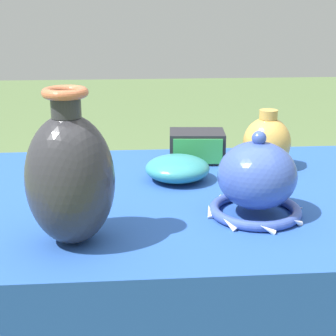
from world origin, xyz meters
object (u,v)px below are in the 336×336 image
(bowl_shallow_teal, at_px, (177,168))
(vase_tall_bulbous, at_px, (70,177))
(vase_dome_bell, at_px, (257,181))
(jar_round_ochre, at_px, (267,142))
(mosaic_tile_box, at_px, (197,146))

(bowl_shallow_teal, bearing_deg, vase_tall_bulbous, -123.97)
(vase_dome_bell, xyz_separation_m, jar_round_ochre, (0.11, 0.33, -0.00))
(vase_dome_bell, height_order, mosaic_tile_box, vase_dome_bell)
(vase_dome_bell, bearing_deg, vase_tall_bulbous, -164.97)
(mosaic_tile_box, distance_m, bowl_shallow_teal, 0.19)
(vase_tall_bulbous, distance_m, mosaic_tile_box, 0.61)
(jar_round_ochre, bearing_deg, vase_tall_bulbous, -138.53)
(bowl_shallow_teal, height_order, jar_round_ochre, jar_round_ochre)
(mosaic_tile_box, bearing_deg, bowl_shallow_teal, -108.70)
(vase_tall_bulbous, relative_size, mosaic_tile_box, 1.79)
(vase_dome_bell, height_order, bowl_shallow_teal, vase_dome_bell)
(vase_dome_bell, relative_size, bowl_shallow_teal, 1.27)
(vase_tall_bulbous, bearing_deg, mosaic_tile_box, 59.25)
(vase_dome_bell, xyz_separation_m, mosaic_tile_box, (-0.07, 0.41, -0.03))
(vase_tall_bulbous, bearing_deg, vase_dome_bell, 15.03)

